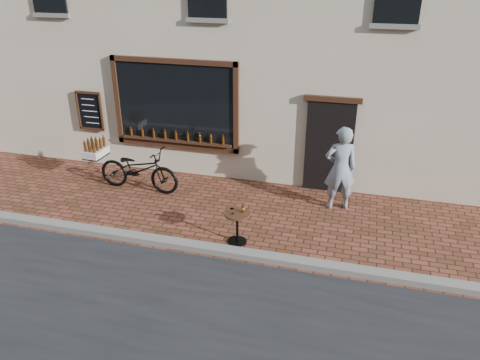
# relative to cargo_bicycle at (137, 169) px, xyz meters

# --- Properties ---
(ground) EXTENTS (90.00, 90.00, 0.00)m
(ground) POSITION_rel_cargo_bicycle_xyz_m (2.49, -2.29, -0.55)
(ground) COLOR #4C2918
(ground) RESTS_ON ground
(kerb) EXTENTS (90.00, 0.25, 0.12)m
(kerb) POSITION_rel_cargo_bicycle_xyz_m (2.49, -2.09, -0.49)
(kerb) COLOR slate
(kerb) RESTS_ON ground
(cargo_bicycle) EXTENTS (2.39, 0.81, 1.15)m
(cargo_bicycle) POSITION_rel_cargo_bicycle_xyz_m (0.00, 0.00, 0.00)
(cargo_bicycle) COLOR black
(cargo_bicycle) RESTS_ON ground
(bistro_table) EXTENTS (0.51, 0.51, 0.88)m
(bistro_table) POSITION_rel_cargo_bicycle_xyz_m (2.94, -1.63, -0.08)
(bistro_table) COLOR black
(bistro_table) RESTS_ON ground
(pedestrian) EXTENTS (0.80, 0.64, 1.92)m
(pedestrian) POSITION_rel_cargo_bicycle_xyz_m (4.73, 0.32, 0.41)
(pedestrian) COLOR gray
(pedestrian) RESTS_ON ground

